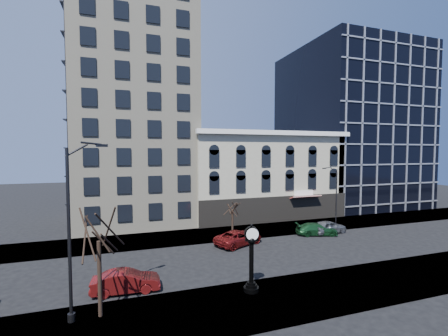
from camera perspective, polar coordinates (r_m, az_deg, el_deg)
name	(u,v)px	position (r m, az deg, el deg)	size (l,w,h in m)	color
ground	(217,260)	(27.87, -1.37, -17.17)	(160.00, 160.00, 0.00)	black
sidewalk_far	(196,236)	(35.21, -5.28, -12.73)	(160.00, 6.00, 0.12)	gray
sidewalk_near	(254,303)	(20.97, 5.66, -24.16)	(160.00, 6.00, 0.12)	gray
cream_tower	(135,82)	(44.96, -16.61, 15.39)	(15.90, 15.40, 42.50)	#BCB297
victorian_row	(262,176)	(45.51, 7.25, -1.53)	(22.60, 11.19, 12.50)	#B1AC92
glass_office	(348,128)	(60.80, 22.54, 6.97)	(20.00, 20.15, 28.00)	black
street_clock	(251,261)	(21.43, 5.23, -17.21)	(1.06, 1.06, 4.66)	black
street_lamp_near	(82,183)	(18.76, -25.40, -2.59)	(2.50, 1.32, 10.31)	black
street_lamp_far	(333,181)	(39.75, 20.03, -2.35)	(2.02, 0.31, 7.80)	black
bare_tree_near	(98,225)	(18.82, -22.81, -9.92)	(4.15, 4.15, 7.12)	black
bare_tree_far	(233,204)	(34.23, 1.63, -6.84)	(2.80, 2.80, 4.81)	black
car_near_b	(126,281)	(23.02, -18.14, -19.82)	(1.59, 4.56, 1.50)	maroon
car_far_a	(239,237)	(31.96, 2.80, -13.08)	(2.49, 5.41, 1.50)	maroon
car_far_b	(317,229)	(37.01, 17.24, -11.06)	(1.93, 4.76, 1.38)	#143F1E
car_far_c	(328,227)	(38.09, 19.25, -10.55)	(1.84, 4.58, 1.56)	#595B60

